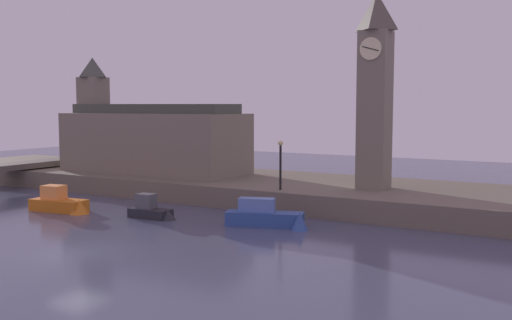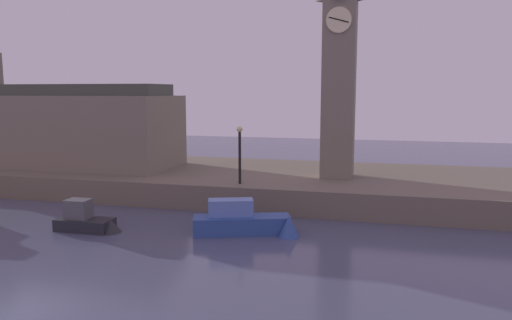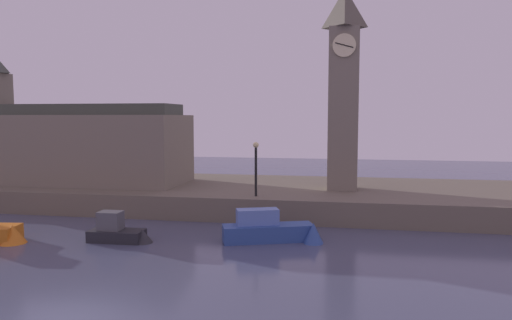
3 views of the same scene
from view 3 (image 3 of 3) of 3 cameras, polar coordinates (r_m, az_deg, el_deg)
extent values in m
plane|color=#474C66|center=(17.12, -21.33, -17.20)|extent=(120.00, 120.00, 0.00)
cube|color=#6B6051|center=(34.93, -3.86, -4.16)|extent=(70.00, 12.00, 1.50)
cube|color=slate|center=(32.53, 10.50, 5.99)|extent=(1.98, 1.98, 10.84)
cylinder|color=beige|center=(31.82, 10.63, 13.49)|extent=(1.50, 0.12, 1.50)
cube|color=black|center=(31.75, 10.63, 13.51)|extent=(1.17, 0.04, 0.39)
pyramid|color=#554E43|center=(33.32, 10.70, 17.62)|extent=(2.17, 2.17, 2.59)
cube|color=slate|center=(38.20, -20.77, 1.28)|extent=(16.32, 6.38, 5.08)
cube|color=#42473D|center=(38.12, -20.91, 5.70)|extent=(15.51, 3.83, 0.80)
cylinder|color=black|center=(29.32, -0.01, -1.47)|extent=(0.16, 0.16, 3.03)
sphere|color=#F2E099|center=(29.18, -0.01, 1.84)|extent=(0.36, 0.36, 0.36)
cone|color=orange|center=(27.33, -27.37, -8.01)|extent=(1.59, 1.59, 0.99)
cube|color=#2D4C93|center=(24.76, 1.47, -8.81)|extent=(4.84, 2.75, 0.86)
cube|color=#5B7AC1|center=(24.66, 0.18, -6.87)|extent=(2.34, 1.56, 0.80)
cone|color=#2D4C93|center=(24.51, 6.96, -8.89)|extent=(1.45, 1.45, 1.17)
cube|color=#232328|center=(25.78, -16.49, -8.76)|extent=(2.84, 1.33, 0.59)
cube|color=#515156|center=(25.76, -17.21, -7.02)|extent=(1.19, 0.91, 0.96)
cone|color=#232328|center=(25.18, -13.60, -8.96)|extent=(1.17, 1.17, 0.70)
camera|label=1|loc=(15.36, 127.70, 0.22)|focal=41.56mm
camera|label=2|loc=(3.21, 73.75, 9.25)|focal=34.42mm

